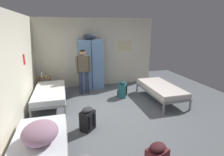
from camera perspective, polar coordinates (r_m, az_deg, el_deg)
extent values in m
plane|color=slate|center=(4.94, 0.82, -11.50)|extent=(8.50, 8.50, 0.00)
cube|color=beige|center=(7.07, -5.16, 8.06)|extent=(4.64, 0.06, 2.63)
cube|color=beige|center=(4.45, -28.78, 1.51)|extent=(0.06, 5.31, 2.63)
cube|color=beige|center=(7.30, 4.12, 10.19)|extent=(0.55, 0.01, 0.40)
cube|color=red|center=(5.31, -26.40, 5.36)|extent=(0.01, 0.20, 0.28)
cube|color=#6B93C6|center=(6.76, -8.74, 4.23)|extent=(0.44, 0.52, 1.85)
cylinder|color=black|center=(6.49, -7.43, 4.91)|extent=(0.02, 0.03, 0.02)
cube|color=#6B93C6|center=(6.83, -4.89, 4.47)|extent=(0.44, 0.52, 1.85)
cylinder|color=black|center=(6.56, -3.44, 5.14)|extent=(0.02, 0.03, 0.02)
ellipsoid|color=#333842|center=(6.66, -7.10, 13.11)|extent=(0.48, 0.36, 0.22)
cylinder|color=brown|center=(6.72, -22.32, -2.63)|extent=(0.03, 0.03, 0.55)
cylinder|color=brown|center=(6.68, -19.35, -2.43)|extent=(0.03, 0.03, 0.55)
cylinder|color=brown|center=(6.97, -22.07, -1.94)|extent=(0.03, 0.03, 0.55)
cylinder|color=brown|center=(6.93, -19.21, -1.75)|extent=(0.03, 0.03, 0.55)
cube|color=brown|center=(6.85, -20.67, -2.84)|extent=(0.38, 0.30, 0.02)
cube|color=brown|center=(6.74, -20.97, 0.12)|extent=(0.38, 0.30, 0.02)
cylinder|color=gray|center=(6.96, 14.46, -2.46)|extent=(0.06, 0.06, 0.28)
cylinder|color=gray|center=(6.60, 8.07, -3.12)|extent=(0.06, 0.06, 0.28)
cylinder|color=gray|center=(5.54, 23.79, -8.15)|extent=(0.06, 0.06, 0.28)
cylinder|color=gray|center=(5.08, 16.25, -9.57)|extent=(0.06, 0.06, 0.28)
cube|color=gray|center=(5.95, 15.33, -3.94)|extent=(0.90, 1.90, 0.06)
cube|color=silver|center=(5.92, 15.40, -3.03)|extent=(0.87, 1.84, 0.14)
cube|color=silver|center=(5.89, 15.45, -2.34)|extent=(0.86, 1.82, 0.01)
cylinder|color=gray|center=(4.98, -24.64, -10.98)|extent=(0.06, 0.06, 0.28)
cylinder|color=gray|center=(4.90, -14.78, -10.46)|extent=(0.06, 0.06, 0.28)
cylinder|color=gray|center=(6.67, -22.25, -3.98)|extent=(0.06, 0.06, 0.28)
cylinder|color=gray|center=(6.60, -15.01, -3.50)|extent=(0.06, 0.06, 0.28)
cube|color=gray|center=(5.70, -19.27, -5.16)|extent=(0.90, 1.90, 0.06)
cube|color=silver|center=(5.67, -19.36, -4.21)|extent=(0.87, 1.84, 0.14)
cube|color=white|center=(5.64, -19.43, -3.50)|extent=(0.86, 1.82, 0.01)
cylinder|color=gray|center=(4.28, -26.36, -15.81)|extent=(0.06, 0.06, 0.28)
cylinder|color=gray|center=(4.18, -14.62, -15.35)|extent=(0.06, 0.06, 0.28)
cube|color=gray|center=(3.35, -22.25, -21.25)|extent=(0.90, 1.90, 0.06)
cube|color=beige|center=(3.30, -22.45, -19.85)|extent=(0.87, 1.84, 0.14)
cube|color=silver|center=(3.25, -22.59, -18.77)|extent=(0.86, 1.82, 0.01)
ellipsoid|color=gray|center=(3.20, -22.10, -15.89)|extent=(0.57, 0.66, 0.31)
cylinder|color=#2D334C|center=(6.32, -7.96, -1.41)|extent=(0.12, 0.12, 0.81)
cylinder|color=#2D334C|center=(6.30, -9.94, -1.55)|extent=(0.12, 0.12, 0.81)
cube|color=brown|center=(6.14, -9.22, 4.63)|extent=(0.34, 0.20, 0.56)
cylinder|color=brown|center=(6.17, -7.27, 4.39)|extent=(0.08, 0.08, 0.58)
cylinder|color=brown|center=(6.13, -11.15, 4.15)|extent=(0.08, 0.08, 0.58)
sphere|color=tan|center=(6.08, -9.38, 8.08)|extent=(0.20, 0.20, 0.20)
ellipsoid|color=black|center=(6.07, -9.40, 8.54)|extent=(0.19, 0.19, 0.11)
cylinder|color=silver|center=(6.74, -21.72, 1.02)|extent=(0.06, 0.06, 0.20)
cylinder|color=#2666B2|center=(6.72, -21.82, 1.98)|extent=(0.03, 0.03, 0.03)
cylinder|color=beige|center=(6.68, -20.47, 0.65)|extent=(0.06, 0.06, 0.12)
cylinder|color=black|center=(6.66, -20.53, 1.27)|extent=(0.03, 0.03, 0.03)
cube|color=#23666B|center=(6.02, 3.41, -3.96)|extent=(0.36, 0.39, 0.46)
ellipsoid|color=#193D42|center=(6.07, 1.99, -4.60)|extent=(0.18, 0.25, 0.20)
ellipsoid|color=#193D42|center=(5.93, 3.46, -1.50)|extent=(0.32, 0.35, 0.10)
cube|color=black|center=(6.08, 4.79, -3.55)|extent=(0.04, 0.06, 0.32)
cube|color=black|center=(5.91, 4.60, -4.11)|extent=(0.04, 0.06, 0.32)
cube|color=black|center=(4.19, -7.83, -13.39)|extent=(0.40, 0.40, 0.46)
ellipsoid|color=#2D2D33|center=(4.31, -9.43, -13.82)|extent=(0.22, 0.23, 0.20)
ellipsoid|color=#2D2D33|center=(4.07, -7.97, -10.07)|extent=(0.36, 0.36, 0.10)
cube|color=black|center=(4.17, -5.57, -13.10)|extent=(0.05, 0.05, 0.32)
cube|color=black|center=(4.05, -7.02, -14.12)|extent=(0.05, 0.05, 0.32)
ellipsoid|color=#42191E|center=(3.01, 14.51, -20.70)|extent=(0.35, 0.31, 0.10)
cube|color=black|center=(3.28, 13.23, -22.55)|extent=(0.06, 0.04, 0.32)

